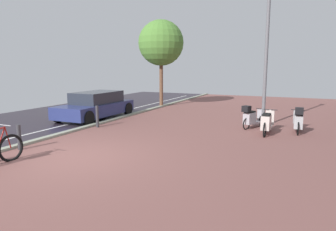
# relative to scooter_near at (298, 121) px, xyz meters

# --- Properties ---
(ground) EXTENTS (21.00, 40.00, 0.13)m
(ground) POSITION_rel_scooter_near_xyz_m (-4.09, -5.95, -0.49)
(ground) COLOR #261F29
(scooter_near) EXTENTS (0.52, 1.83, 1.04)m
(scooter_near) POSITION_rel_scooter_near_xyz_m (0.00, 0.00, 0.00)
(scooter_near) COLOR black
(scooter_near) RESTS_ON ground
(scooter_mid) EXTENTS (0.88, 1.60, 0.98)m
(scooter_mid) POSITION_rel_scooter_near_xyz_m (-1.74, 0.17, -0.03)
(scooter_mid) COLOR black
(scooter_mid) RESTS_ON ground
(scooter_far) EXTENTS (0.52, 1.91, 0.86)m
(scooter_far) POSITION_rel_scooter_near_xyz_m (-1.04, -0.76, -0.04)
(scooter_far) COLOR black
(scooter_far) RESTS_ON ground
(parked_car_near) EXTENTS (1.89, 4.22, 1.27)m
(parked_car_near) POSITION_rel_scooter_near_xyz_m (-9.04, -0.44, 0.15)
(parked_car_near) COLOR navy
(parked_car_near) RESTS_ON ground
(lamp_post) EXTENTS (0.20, 0.52, 6.30)m
(lamp_post) POSITION_rel_scooter_near_xyz_m (-1.37, 0.74, 3.01)
(lamp_post) COLOR slate
(lamp_post) RESTS_ON ground
(street_tree) EXTENTS (2.74, 2.74, 5.26)m
(street_tree) POSITION_rel_scooter_near_xyz_m (-7.99, 4.69, 3.41)
(street_tree) COLOR brown
(street_tree) RESTS_ON ground
(bollard_near) EXTENTS (0.12, 0.12, 0.77)m
(bollard_near) POSITION_rel_scooter_near_xyz_m (-7.57, -6.05, -0.08)
(bollard_near) COLOR #38383D
(bollard_near) RESTS_ON ground
(bollard_far) EXTENTS (0.12, 0.12, 0.89)m
(bollard_far) POSITION_rel_scooter_near_xyz_m (-7.57, -2.27, -0.02)
(bollard_far) COLOR #38383D
(bollard_far) RESTS_ON ground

